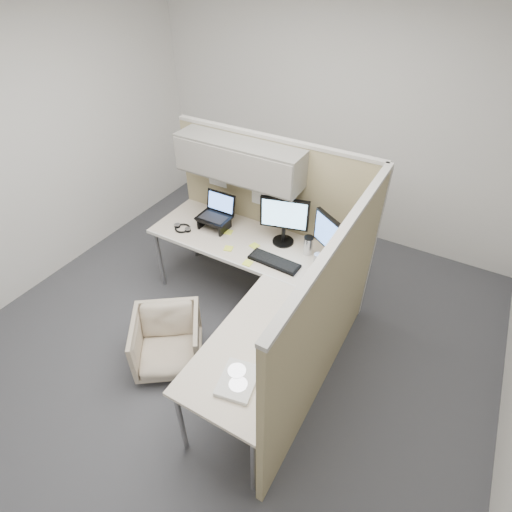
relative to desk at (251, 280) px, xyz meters
The scene contains 20 objects.
ground 0.71m from the desk, 134.71° to the right, with size 4.50×4.50×0.00m, color #3D3D42.
partition_back 0.88m from the desk, 115.90° to the left, with size 2.00×0.36×1.63m.
partition_right 0.81m from the desk, 13.96° to the right, with size 0.07×2.03×1.63m.
desk is the anchor object (origin of this frame).
office_chair 0.88m from the desk, 126.57° to the right, with size 0.55×0.52×0.57m, color #C2B79A.
monitor_left 0.64m from the desk, 88.33° to the left, with size 0.43×0.20×0.47m.
monitor_right 0.75m from the desk, 42.53° to the left, with size 0.39×0.27×0.47m.
laptop_station 0.83m from the desk, 145.38° to the left, with size 0.31×0.27×0.33m.
keyboard 0.27m from the desk, 71.17° to the left, with size 0.46×0.15×0.02m, color black.
mouse 0.47m from the desk, 15.42° to the left, with size 0.09×0.06×0.03m, color black.
travel_mug 0.61m from the desk, 61.26° to the left, with size 0.09×0.09×0.18m.
soda_can_green 0.57m from the desk, 12.32° to the left, with size 0.07×0.07×0.12m, color #1E3FA5.
soda_can_silver 0.59m from the desk, 43.98° to the left, with size 0.07×0.07×0.12m, color silver.
sticky_note_c 0.67m from the desk, 139.65° to the left, with size 0.08×0.08×0.01m, color #ECF941.
sticky_note_b 0.17m from the desk, 130.97° to the left, with size 0.08×0.08×0.01m, color #ECF941.
sticky_note_d 0.42m from the desk, 116.25° to the left, with size 0.08×0.08×0.01m, color #ECF941.
sticky_note_a 0.43m from the desk, 149.39° to the left, with size 0.08×0.08×0.01m, color #ECF941.
headphones 0.97m from the desk, 164.44° to the left, with size 0.19×0.16×0.03m.
paper_stack 1.03m from the desk, 64.27° to the right, with size 0.28×0.33×0.03m.
desk_clock 0.64m from the desk, 40.55° to the right, with size 0.09×0.10×0.10m.
Camera 1 is at (1.41, -2.03, 2.97)m, focal length 28.00 mm.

